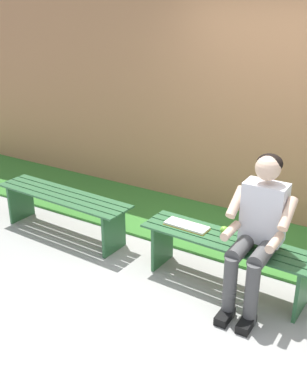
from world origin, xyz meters
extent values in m
cube|color=#9E9E99|center=(0.94, 1.00, -0.02)|extent=(10.00, 7.00, 0.04)
cube|color=#387A2D|center=(0.94, -1.12, 0.01)|extent=(9.00, 1.56, 0.03)
cube|color=#B27A51|center=(0.50, -1.61, 1.58)|extent=(9.50, 0.24, 3.17)
cube|color=#2D6038|center=(-0.01, -0.15, 0.46)|extent=(1.58, 0.14, 0.02)
cube|color=#2D6038|center=(0.00, -0.05, 0.46)|extent=(1.58, 0.14, 0.02)
cube|color=#2D6038|center=(0.00, 0.05, 0.46)|extent=(1.58, 0.14, 0.02)
cube|color=#2D6038|center=(0.01, 0.15, 0.46)|extent=(1.58, 0.14, 0.02)
cube|color=#2D6038|center=(-0.67, 0.02, 0.22)|extent=(0.04, 0.35, 0.45)
cube|color=#2D6038|center=(0.67, -0.02, 0.22)|extent=(0.04, 0.35, 0.45)
cube|color=#2D6038|center=(1.88, -0.15, 0.46)|extent=(1.61, 0.14, 0.02)
cube|color=#2D6038|center=(1.89, -0.05, 0.46)|extent=(1.61, 0.14, 0.02)
cube|color=#2D6038|center=(1.89, 0.05, 0.46)|extent=(1.61, 0.14, 0.02)
cube|color=#2D6038|center=(1.89, 0.15, 0.46)|extent=(1.61, 0.14, 0.02)
cube|color=#2D6038|center=(1.20, 0.03, 0.22)|extent=(0.04, 0.35, 0.45)
cube|color=#2D6038|center=(2.57, -0.03, 0.22)|extent=(0.04, 0.35, 0.45)
cube|color=silver|center=(-0.28, -0.02, 0.79)|extent=(0.34, 0.20, 0.50)
sphere|color=beige|center=(-0.28, -0.01, 1.17)|extent=(0.20, 0.20, 0.20)
ellipsoid|color=black|center=(-0.28, -0.04, 1.20)|extent=(0.20, 0.19, 0.15)
cylinder|color=#4C4C4C|center=(-0.37, 0.18, 0.54)|extent=(0.13, 0.40, 0.13)
cylinder|color=#4C4C4C|center=(-0.19, 0.18, 0.54)|extent=(0.13, 0.40, 0.13)
cylinder|color=#4C4C4C|center=(-0.37, 0.38, 0.27)|extent=(0.11, 0.11, 0.54)
cube|color=black|center=(-0.37, 0.44, 0.04)|extent=(0.10, 0.22, 0.07)
cylinder|color=#4C4C4C|center=(-0.19, 0.38, 0.27)|extent=(0.11, 0.11, 0.54)
cube|color=black|center=(-0.19, 0.44, 0.04)|extent=(0.10, 0.22, 0.07)
cylinder|color=beige|center=(-0.49, 0.06, 0.86)|extent=(0.08, 0.28, 0.23)
cylinder|color=beige|center=(-0.46, 0.22, 0.68)|extent=(0.07, 0.26, 0.07)
cylinder|color=beige|center=(-0.07, 0.06, 0.86)|extent=(0.08, 0.28, 0.23)
cylinder|color=beige|center=(-0.10, 0.22, 0.68)|extent=(0.07, 0.26, 0.07)
sphere|color=#72B738|center=(0.08, -0.08, 0.50)|extent=(0.07, 0.07, 0.07)
cube|color=white|center=(0.31, -0.02, 0.48)|extent=(0.21, 0.16, 0.02)
cube|color=white|center=(0.52, -0.03, 0.48)|extent=(0.21, 0.16, 0.02)
cube|color=#BF8C1E|center=(0.42, -0.02, 0.47)|extent=(0.42, 0.17, 0.01)
camera|label=1|loc=(-1.26, 3.26, 2.35)|focal=42.60mm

